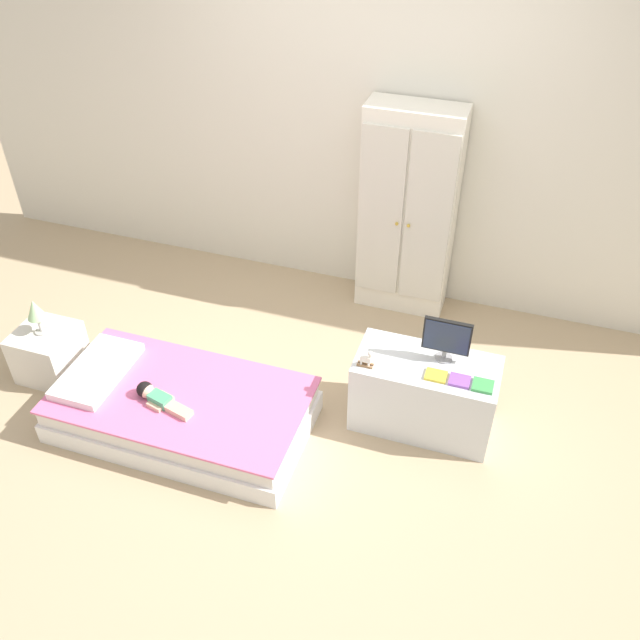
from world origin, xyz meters
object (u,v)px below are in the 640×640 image
(nightstand, at_px, (49,353))
(doll, at_px, (154,396))
(rocking_horse_toy, at_px, (367,359))
(book_yellow, at_px, (436,376))
(book_green, at_px, (483,386))
(table_lamp, at_px, (35,311))
(tv_stand, at_px, (424,394))
(tv_monitor, at_px, (447,338))
(book_purple, at_px, (460,381))
(wardrobe, at_px, (408,213))
(bed, at_px, (183,410))

(nightstand, bearing_deg, doll, -14.35)
(rocking_horse_toy, bearing_deg, book_yellow, 5.38)
(nightstand, distance_m, book_green, 2.76)
(table_lamp, distance_m, book_yellow, 2.48)
(tv_stand, relative_size, book_green, 7.19)
(book_yellow, bearing_deg, tv_monitor, 84.98)
(doll, bearing_deg, book_purple, 15.71)
(wardrobe, bearing_deg, tv_monitor, -66.34)
(rocking_horse_toy, bearing_deg, table_lamp, -174.55)
(book_purple, relative_size, book_green, 1.01)
(nightstand, xyz_separation_m, table_lamp, (0.00, 0.00, 0.35))
(table_lamp, distance_m, wardrobe, 2.51)
(tv_stand, relative_size, tv_monitor, 2.99)
(wardrobe, bearing_deg, doll, -122.13)
(bed, bearing_deg, book_green, 12.74)
(nightstand, height_order, table_lamp, table_lamp)
(doll, distance_m, rocking_horse_toy, 1.25)
(wardrobe, relative_size, book_green, 13.22)
(doll, height_order, book_yellow, book_yellow)
(bed, bearing_deg, nightstand, 171.95)
(rocking_horse_toy, height_order, book_purple, rocking_horse_toy)
(book_green, bearing_deg, tv_monitor, 146.70)
(book_purple, bearing_deg, table_lamp, -174.84)
(nightstand, height_order, tv_stand, tv_stand)
(nightstand, relative_size, wardrobe, 0.24)
(bed, xyz_separation_m, tv_stand, (1.37, 0.47, 0.12))
(nightstand, xyz_separation_m, wardrobe, (2.01, 1.49, 0.59))
(table_lamp, relative_size, book_purple, 2.16)
(book_yellow, bearing_deg, tv_stand, 123.95)
(tv_monitor, distance_m, rocking_horse_toy, 0.46)
(wardrobe, bearing_deg, bed, -120.66)
(doll, height_order, wardrobe, wardrobe)
(table_lamp, height_order, tv_monitor, tv_monitor)
(book_yellow, relative_size, book_green, 1.04)
(book_purple, bearing_deg, bed, -166.26)
(book_yellow, bearing_deg, bed, -165.04)
(tv_stand, height_order, book_yellow, book_yellow)
(tv_stand, relative_size, rocking_horse_toy, 7.35)
(tv_stand, distance_m, book_yellow, 0.27)
(table_lamp, xyz_separation_m, book_purple, (2.60, 0.24, -0.03))
(tv_stand, bearing_deg, tv_monitor, 42.31)
(wardrobe, bearing_deg, nightstand, -143.48)
(wardrobe, bearing_deg, tv_stand, -70.92)
(wardrobe, relative_size, book_yellow, 12.66)
(book_yellow, bearing_deg, book_purple, 0.00)
(nightstand, distance_m, tv_stand, 2.43)
(tv_monitor, relative_size, book_green, 2.41)
(wardrobe, height_order, tv_stand, wardrobe)
(tv_monitor, xyz_separation_m, book_yellow, (-0.01, -0.16, -0.15))
(doll, relative_size, tv_stand, 0.47)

